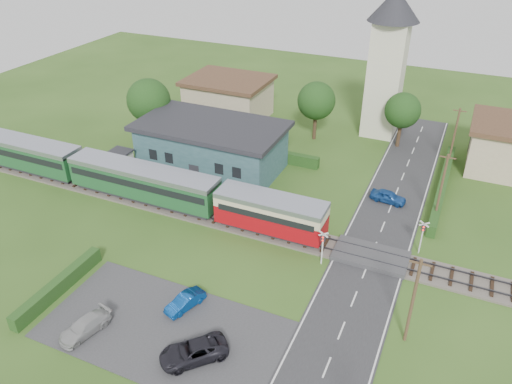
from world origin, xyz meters
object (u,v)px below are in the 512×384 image
at_px(train, 117,175).
at_px(car_park_silver, 85,327).
at_px(house_west, 228,98).
at_px(car_park_blue, 185,302).
at_px(crossing_signal_far, 423,232).
at_px(car_on_road, 388,196).
at_px(crossing_signal_near, 323,243).
at_px(house_east, 510,146).
at_px(station_building, 212,146).
at_px(equipment_hut, 121,162).
at_px(pedestrian_far, 138,171).
at_px(church_tower, 389,54).
at_px(pedestrian_near, 234,195).
at_px(car_park_dark, 194,351).

xyz_separation_m(train, car_park_silver, (9.67, -16.50, -1.54)).
distance_m(house_west, car_park_blue, 37.22).
xyz_separation_m(crossing_signal_far, car_on_road, (-4.09, 7.21, -1.49)).
bearing_deg(crossing_signal_near, house_east, 60.87).
relative_size(station_building, car_park_blue, 4.90).
bearing_deg(equipment_hut, pedestrian_far, -8.21).
height_order(church_tower, car_park_silver, church_tower).
distance_m(equipment_hut, pedestrian_far, 2.51).
xyz_separation_m(crossing_signal_far, pedestrian_near, (-17.84, 0.34, -0.94)).
bearing_deg(pedestrian_far, car_on_road, -70.14).
relative_size(church_tower, crossing_signal_near, 5.37).
distance_m(station_building, car_park_blue, 22.39).
distance_m(crossing_signal_far, pedestrian_far, 29.17).
relative_size(equipment_hut, crossing_signal_far, 0.78).
bearing_deg(car_park_silver, station_building, 112.48).
height_order(church_tower, pedestrian_near, church_tower).
bearing_deg(church_tower, car_park_dark, -94.48).
distance_m(train, crossing_signal_far, 29.67).
xyz_separation_m(house_west, pedestrian_near, (10.76, -20.27, -1.59)).
xyz_separation_m(church_tower, pedestrian_far, (-20.56, -23.15, -8.93)).
xyz_separation_m(equipment_hut, car_park_blue, (16.78, -14.70, -1.13)).
bearing_deg(station_building, crossing_signal_far, -15.63).
relative_size(equipment_hut, house_west, 0.24).
relative_size(house_east, pedestrian_far, 5.20).
bearing_deg(car_park_silver, house_east, 69.88).
bearing_deg(crossing_signal_near, pedestrian_near, 154.22).
bearing_deg(house_west, pedestrian_far, -91.58).
xyz_separation_m(house_west, car_park_dark, (16.76, -38.37, -2.09)).
height_order(equipment_hut, pedestrian_near, equipment_hut).
xyz_separation_m(church_tower, car_park_blue, (-6.22, -37.50, -9.61)).
xyz_separation_m(house_east, car_park_silver, (-26.30, -38.50, -2.16)).
relative_size(house_west, car_on_road, 3.08).
distance_m(crossing_signal_near, car_park_dark, 13.84).
height_order(equipment_hut, church_tower, church_tower).
relative_size(house_west, car_park_dark, 2.40).
relative_size(train, pedestrian_far, 25.53).
xyz_separation_m(station_building, church_tower, (15.00, 17.01, 7.53)).
distance_m(crossing_signal_near, crossing_signal_far, 8.65).
distance_m(crossing_signal_far, car_park_silver, 27.48).
distance_m(train, house_east, 42.17).
bearing_deg(crossing_signal_far, station_building, 164.37).
bearing_deg(crossing_signal_far, car_park_dark, -123.68).
bearing_deg(crossing_signal_far, car_park_blue, -136.84).
xyz_separation_m(house_west, car_on_road, (24.51, -13.40, -2.14)).
height_order(station_building, pedestrian_far, station_building).
xyz_separation_m(car_park_blue, car_park_silver, (-5.08, -5.00, 0.02)).
bearing_deg(pedestrian_near, train, 20.83).
relative_size(equipment_hut, house_east, 0.29).
height_order(equipment_hut, house_west, house_west).
relative_size(train, car_on_road, 12.31).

